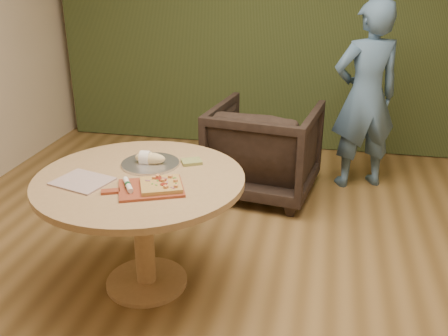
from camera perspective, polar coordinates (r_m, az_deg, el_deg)
room_shell at (r=2.47m, az=0.27°, el=10.55°), size 5.04×6.04×2.84m
curtain at (r=5.32m, az=6.87°, el=17.03°), size 4.80×0.14×2.78m
pedestal_table at (r=3.01m, az=-9.46°, el=-3.42°), size 1.23×1.23×0.75m
pizza_paddle at (r=2.78m, az=-8.55°, el=-2.31°), size 0.47×0.40×0.01m
flatbread_pizza at (r=2.77m, az=-7.20°, el=-1.90°), size 0.29×0.29×0.04m
cutlery_roll at (r=2.79m, az=-10.92°, el=-1.90°), size 0.12×0.18×0.03m
newspaper at (r=2.95m, az=-15.88°, el=-1.47°), size 0.36×0.32×0.01m
serving_tray at (r=3.11m, az=-8.41°, el=0.50°), size 0.36×0.36×0.02m
bread_roll at (r=3.10m, az=-8.60°, el=1.13°), size 0.19×0.09×0.09m
green_packet at (r=3.11m, az=-3.73°, el=0.73°), size 0.15×0.14×0.02m
armchair at (r=4.31m, az=4.65°, el=2.62°), size 0.97×0.92×0.88m
person_standing at (r=4.51m, az=15.85°, el=7.83°), size 0.71×0.59×1.64m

